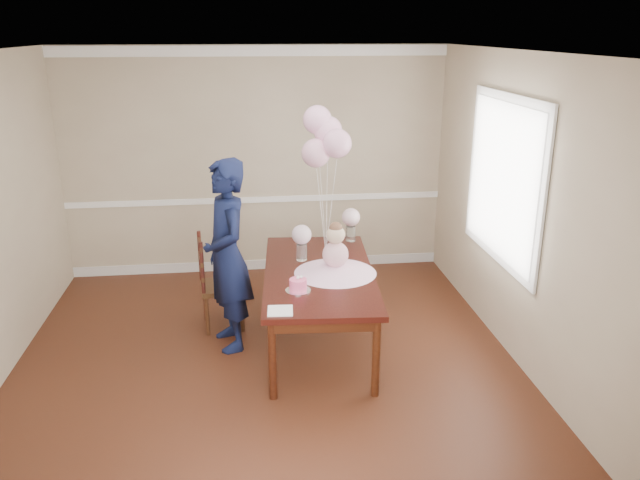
# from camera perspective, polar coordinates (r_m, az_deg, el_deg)

# --- Properties ---
(floor) EXTENTS (4.50, 5.00, 0.00)m
(floor) POSITION_cam_1_polar(r_m,az_deg,el_deg) (5.64, -4.83, -11.90)
(floor) COLOR #35170D
(floor) RESTS_ON ground
(ceiling) EXTENTS (4.50, 5.00, 0.02)m
(ceiling) POSITION_cam_1_polar(r_m,az_deg,el_deg) (4.85, -5.74, 16.67)
(ceiling) COLOR white
(ceiling) RESTS_ON wall_back
(wall_back) EXTENTS (4.50, 0.02, 2.70)m
(wall_back) POSITION_cam_1_polar(r_m,az_deg,el_deg) (7.51, -5.87, 7.02)
(wall_back) COLOR tan
(wall_back) RESTS_ON floor
(wall_front) EXTENTS (4.50, 0.02, 2.70)m
(wall_front) POSITION_cam_1_polar(r_m,az_deg,el_deg) (2.80, -3.52, -14.18)
(wall_front) COLOR tan
(wall_front) RESTS_ON floor
(wall_right) EXTENTS (0.02, 5.00, 2.70)m
(wall_right) POSITION_cam_1_polar(r_m,az_deg,el_deg) (5.61, 18.41, 2.06)
(wall_right) COLOR tan
(wall_right) RESTS_ON floor
(chair_rail_trim) EXTENTS (4.50, 0.02, 0.07)m
(chair_rail_trim) POSITION_cam_1_polar(r_m,az_deg,el_deg) (7.60, -5.76, 3.68)
(chair_rail_trim) COLOR white
(chair_rail_trim) RESTS_ON wall_back
(crown_molding) EXTENTS (4.50, 0.02, 0.12)m
(crown_molding) POSITION_cam_1_polar(r_m,az_deg,el_deg) (7.34, -6.22, 16.82)
(crown_molding) COLOR white
(crown_molding) RESTS_ON wall_back
(baseboard_trim) EXTENTS (4.50, 0.02, 0.12)m
(baseboard_trim) POSITION_cam_1_polar(r_m,az_deg,el_deg) (7.86, -5.56, -2.24)
(baseboard_trim) COLOR silver
(baseboard_trim) RESTS_ON floor
(window_frame) EXTENTS (0.02, 1.66, 1.56)m
(window_frame) POSITION_cam_1_polar(r_m,az_deg,el_deg) (5.99, 16.44, 5.27)
(window_frame) COLOR white
(window_frame) RESTS_ON wall_right
(window_blinds) EXTENTS (0.01, 1.50, 1.40)m
(window_blinds) POSITION_cam_1_polar(r_m,az_deg,el_deg) (5.98, 16.29, 5.27)
(window_blinds) COLOR silver
(window_blinds) RESTS_ON wall_right
(dining_table_top) EXTENTS (1.13, 2.05, 0.05)m
(dining_table_top) POSITION_cam_1_polar(r_m,az_deg,el_deg) (5.77, -0.11, -3.08)
(dining_table_top) COLOR black
(dining_table_top) RESTS_ON table_leg_fl
(table_apron) EXTENTS (1.02, 1.95, 0.10)m
(table_apron) POSITION_cam_1_polar(r_m,az_deg,el_deg) (5.80, -0.11, -3.77)
(table_apron) COLOR black
(table_apron) RESTS_ON table_leg_fl
(table_leg_fl) EXTENTS (0.07, 0.07, 0.70)m
(table_leg_fl) POSITION_cam_1_polar(r_m,az_deg,el_deg) (5.10, -4.37, -10.91)
(table_leg_fl) COLOR black
(table_leg_fl) RESTS_ON floor
(table_leg_fr) EXTENTS (0.07, 0.07, 0.70)m
(table_leg_fr) POSITION_cam_1_polar(r_m,az_deg,el_deg) (5.15, 5.14, -10.66)
(table_leg_fr) COLOR black
(table_leg_fr) RESTS_ON floor
(table_leg_bl) EXTENTS (0.07, 0.07, 0.70)m
(table_leg_bl) POSITION_cam_1_polar(r_m,az_deg,el_deg) (6.75, -4.05, -3.18)
(table_leg_bl) COLOR black
(table_leg_bl) RESTS_ON floor
(table_leg_br) EXTENTS (0.07, 0.07, 0.70)m
(table_leg_br) POSITION_cam_1_polar(r_m,az_deg,el_deg) (6.79, 3.03, -3.05)
(table_leg_br) COLOR black
(table_leg_br) RESTS_ON floor
(baby_skirt) EXTENTS (0.81, 0.81, 0.10)m
(baby_skirt) POSITION_cam_1_polar(r_m,az_deg,el_deg) (5.71, 1.41, -2.55)
(baby_skirt) COLOR #FFBBE0
(baby_skirt) RESTS_ON dining_table_top
(baby_torso) EXTENTS (0.24, 0.24, 0.24)m
(baby_torso) POSITION_cam_1_polar(r_m,az_deg,el_deg) (5.66, 1.42, -1.33)
(baby_torso) COLOR pink
(baby_torso) RESTS_ON baby_skirt
(baby_head) EXTENTS (0.17, 0.17, 0.17)m
(baby_head) POSITION_cam_1_polar(r_m,az_deg,el_deg) (5.60, 1.44, 0.49)
(baby_head) COLOR beige
(baby_head) RESTS_ON baby_torso
(baby_hair) EXTENTS (0.12, 0.12, 0.12)m
(baby_hair) POSITION_cam_1_polar(r_m,az_deg,el_deg) (5.58, 1.44, 1.07)
(baby_hair) COLOR brown
(baby_hair) RESTS_ON baby_head
(cake_platter) EXTENTS (0.23, 0.23, 0.01)m
(cake_platter) POSITION_cam_1_polar(r_m,az_deg,el_deg) (5.34, -2.01, -4.63)
(cake_platter) COLOR silver
(cake_platter) RESTS_ON dining_table_top
(birthday_cake) EXTENTS (0.16, 0.16, 0.10)m
(birthday_cake) POSITION_cam_1_polar(r_m,az_deg,el_deg) (5.32, -2.02, -4.10)
(birthday_cake) COLOR #FF508B
(birthday_cake) RESTS_ON cake_platter
(cake_flower_a) EXTENTS (0.03, 0.03, 0.03)m
(cake_flower_a) POSITION_cam_1_polar(r_m,az_deg,el_deg) (5.29, -2.03, -3.45)
(cake_flower_a) COLOR white
(cake_flower_a) RESTS_ON birthday_cake
(cake_flower_b) EXTENTS (0.03, 0.03, 0.03)m
(cake_flower_b) POSITION_cam_1_polar(r_m,az_deg,el_deg) (5.31, -1.71, -3.37)
(cake_flower_b) COLOR silver
(cake_flower_b) RESTS_ON birthday_cake
(rose_vase_near) EXTENTS (0.11, 0.11, 0.16)m
(rose_vase_near) POSITION_cam_1_polar(r_m,az_deg,el_deg) (6.01, -1.68, -1.12)
(rose_vase_near) COLOR white
(rose_vase_near) RESTS_ON dining_table_top
(roses_near) EXTENTS (0.19, 0.19, 0.19)m
(roses_near) POSITION_cam_1_polar(r_m,az_deg,el_deg) (5.95, -1.69, 0.50)
(roses_near) COLOR beige
(roses_near) RESTS_ON rose_vase_near
(rose_vase_far) EXTENTS (0.11, 0.11, 0.16)m
(rose_vase_far) POSITION_cam_1_polar(r_m,az_deg,el_deg) (6.55, 2.82, 0.59)
(rose_vase_far) COLOR white
(rose_vase_far) RESTS_ON dining_table_top
(roses_far) EXTENTS (0.19, 0.19, 0.19)m
(roses_far) POSITION_cam_1_polar(r_m,az_deg,el_deg) (6.50, 2.85, 2.09)
(roses_far) COLOR #FFD5DF
(roses_far) RESTS_ON rose_vase_far
(napkin) EXTENTS (0.21, 0.21, 0.01)m
(napkin) POSITION_cam_1_polar(r_m,az_deg,el_deg) (4.98, -3.66, -6.47)
(napkin) COLOR white
(napkin) RESTS_ON dining_table_top
(balloon_weight) EXTENTS (0.04, 0.04, 0.02)m
(balloon_weight) POSITION_cam_1_polar(r_m,az_deg,el_deg) (6.27, 0.55, -0.91)
(balloon_weight) COLOR silver
(balloon_weight) RESTS_ON dining_table_top
(balloon_a) EXTENTS (0.28, 0.28, 0.28)m
(balloon_a) POSITION_cam_1_polar(r_m,az_deg,el_deg) (6.01, -0.38, 7.95)
(balloon_a) COLOR #EBA6BF
(balloon_a) RESTS_ON balloon_ribbon_a
(balloon_b) EXTENTS (0.28, 0.28, 0.28)m
(balloon_b) POSITION_cam_1_polar(r_m,az_deg,el_deg) (5.95, 1.58, 8.82)
(balloon_b) COLOR #EFA9CB
(balloon_b) RESTS_ON balloon_ribbon_b
(balloon_c) EXTENTS (0.28, 0.28, 0.28)m
(balloon_c) POSITION_cam_1_polar(r_m,az_deg,el_deg) (6.08, 0.71, 9.98)
(balloon_c) COLOR #FFB4D9
(balloon_c) RESTS_ON balloon_ribbon_c
(balloon_d) EXTENTS (0.28, 0.28, 0.28)m
(balloon_d) POSITION_cam_1_polar(r_m,az_deg,el_deg) (6.08, -0.25, 10.93)
(balloon_d) COLOR #FFB4DA
(balloon_d) RESTS_ON balloon_ribbon_d
(balloon_ribbon_a) EXTENTS (0.09, 0.01, 0.83)m
(balloon_ribbon_a) POSITION_cam_1_polar(r_m,az_deg,el_deg) (6.14, 0.09, 2.76)
(balloon_ribbon_a) COLOR white
(balloon_ribbon_a) RESTS_ON balloon_weight
(balloon_ribbon_b) EXTENTS (0.10, 0.06, 0.93)m
(balloon_ribbon_b) POSITION_cam_1_polar(r_m,az_deg,el_deg) (6.11, 1.04, 3.15)
(balloon_ribbon_b) COLOR white
(balloon_ribbon_b) RESTS_ON balloon_weight
(balloon_ribbon_c) EXTENTS (0.03, 0.09, 1.03)m
(balloon_ribbon_c) POSITION_cam_1_polar(r_m,az_deg,el_deg) (6.17, 0.63, 3.78)
(balloon_ribbon_c) COLOR white
(balloon_ribbon_c) RESTS_ON balloon_weight
(balloon_ribbon_d) EXTENTS (0.08, 0.11, 1.13)m
(balloon_ribbon_d) POSITION_cam_1_polar(r_m,az_deg,el_deg) (6.16, 0.16, 4.25)
(balloon_ribbon_d) COLOR white
(balloon_ribbon_d) RESTS_ON balloon_weight
(dining_chair_seat) EXTENTS (0.46, 0.46, 0.05)m
(dining_chair_seat) POSITION_cam_1_polar(r_m,az_deg,el_deg) (6.31, -8.93, -4.23)
(dining_chair_seat) COLOR #38200F
(dining_chair_seat) RESTS_ON chair_leg_fl
(chair_leg_fl) EXTENTS (0.04, 0.04, 0.41)m
(chair_leg_fl) POSITION_cam_1_polar(r_m,az_deg,el_deg) (6.24, -10.26, -6.84)
(chair_leg_fl) COLOR #381C0F
(chair_leg_fl) RESTS_ON floor
(chair_leg_fr) EXTENTS (0.04, 0.04, 0.41)m
(chair_leg_fr) POSITION_cam_1_polar(r_m,az_deg,el_deg) (6.26, -7.12, -6.58)
(chair_leg_fr) COLOR #351A0E
(chair_leg_fr) RESTS_ON floor
(chair_leg_bl) EXTENTS (0.04, 0.04, 0.41)m
(chair_leg_bl) POSITION_cam_1_polar(r_m,az_deg,el_deg) (6.55, -10.46, -5.57)
(chair_leg_bl) COLOR #38180F
(chair_leg_bl) RESTS_ON floor
(chair_leg_br) EXTENTS (0.04, 0.04, 0.41)m
(chair_leg_br) POSITION_cam_1_polar(r_m,az_deg,el_deg) (6.57, -7.47, -5.33)
(chair_leg_br) COLOR #341A0E
(chair_leg_br) RESTS_ON floor
(chair_back_post_l) EXTENTS (0.04, 0.04, 0.53)m
(chair_back_post_l) POSITION_cam_1_polar(r_m,az_deg,el_deg) (6.04, -10.71, -2.59)
(chair_back_post_l) COLOR black
(chair_back_post_l) RESTS_ON dining_chair_seat
(chair_back_post_r) EXTENTS (0.04, 0.04, 0.53)m
(chair_back_post_r) POSITION_cam_1_polar(r_m,az_deg,el_deg) (6.36, -10.89, -1.49)
(chair_back_post_r) COLOR #3C1510
(chair_back_post_r) RESTS_ON dining_chair_seat
(chair_slat_low) EXTENTS (0.07, 0.38, 0.05)m
(chair_slat_low) POSITION_cam_1_polar(r_m,az_deg,el_deg) (6.24, -10.74, -3.00)
(chair_slat_low) COLOR #391F0F
(chair_slat_low) RESTS_ON dining_chair_seat
(chair_slat_mid) EXTENTS (0.07, 0.38, 0.05)m
(chair_slat_mid) POSITION_cam_1_polar(r_m,az_deg,el_deg) (6.19, -10.83, -1.69)
(chair_slat_mid) COLOR #3D2210
(chair_slat_mid) RESTS_ON dining_chair_seat
(chair_slat_top) EXTENTS (0.07, 0.38, 0.05)m
(chair_slat_top) POSITION_cam_1_polar(r_m,az_deg,el_deg) (6.14, -10.91, -0.36)
(chair_slat_top) COLOR black
(chair_slat_top) RESTS_ON dining_chair_seat
(woman) EXTENTS (0.60, 0.75, 1.80)m
(woman) POSITION_cam_1_polar(r_m,az_deg,el_deg) (5.76, -8.49, -1.45)
(woman) COLOR black
(woman) RESTS_ON floor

